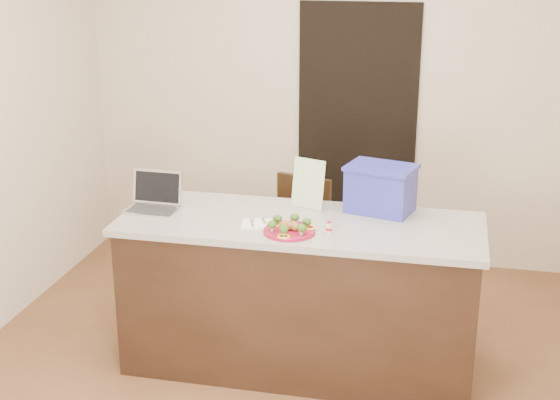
% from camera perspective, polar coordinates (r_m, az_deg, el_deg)
% --- Properties ---
extents(ground, '(4.00, 4.00, 0.00)m').
position_cam_1_polar(ground, '(4.59, 0.76, -13.44)').
color(ground, brown).
rests_on(ground, ground).
extents(room_shell, '(4.00, 4.00, 4.00)m').
position_cam_1_polar(room_shell, '(3.98, 0.86, 6.74)').
color(room_shell, white).
rests_on(room_shell, ground).
extents(doorway, '(0.90, 0.02, 2.00)m').
position_cam_1_polar(doorway, '(6.01, 5.62, 4.71)').
color(doorway, black).
rests_on(doorway, ground).
extents(island, '(2.06, 0.76, 0.92)m').
position_cam_1_polar(island, '(4.58, 1.43, -6.91)').
color(island, black).
rests_on(island, ground).
extents(plate, '(0.28, 0.28, 0.02)m').
position_cam_1_polar(plate, '(4.23, 0.69, -2.27)').
color(plate, maroon).
rests_on(plate, island).
extents(meatballs, '(0.11, 0.10, 0.04)m').
position_cam_1_polar(meatballs, '(4.22, 0.68, -1.90)').
color(meatballs, olive).
rests_on(meatballs, plate).
extents(broccoli, '(0.23, 0.24, 0.04)m').
position_cam_1_polar(broccoli, '(4.21, 0.69, -1.70)').
color(broccoli, '#234813').
rests_on(broccoli, plate).
extents(pepper_rings, '(0.26, 0.24, 0.01)m').
position_cam_1_polar(pepper_rings, '(4.22, 0.69, -2.15)').
color(pepper_rings, yellow).
rests_on(pepper_rings, plate).
extents(napkin, '(0.19, 0.19, 0.01)m').
position_cam_1_polar(napkin, '(4.35, -1.72, -1.76)').
color(napkin, silver).
rests_on(napkin, island).
extents(fork, '(0.05, 0.14, 0.00)m').
position_cam_1_polar(fork, '(4.36, -1.96, -1.63)').
color(fork, '#B8B8BD').
rests_on(fork, napkin).
extents(knife, '(0.05, 0.17, 0.01)m').
position_cam_1_polar(knife, '(4.33, -1.39, -1.77)').
color(knife, white).
rests_on(knife, napkin).
extents(yogurt_bottle, '(0.03, 0.03, 0.06)m').
position_cam_1_polar(yogurt_bottle, '(4.23, 3.60, -2.06)').
color(yogurt_bottle, beige).
rests_on(yogurt_bottle, island).
extents(laptop, '(0.31, 0.25, 0.22)m').
position_cam_1_polar(laptop, '(4.65, -9.17, 0.08)').
color(laptop, silver).
rests_on(laptop, island).
extents(leaflet, '(0.21, 0.11, 0.29)m').
position_cam_1_polar(leaflet, '(4.57, 2.08, 1.20)').
color(leaflet, white).
rests_on(leaflet, island).
extents(blue_box, '(0.44, 0.36, 0.28)m').
position_cam_1_polar(blue_box, '(4.55, 7.37, 0.85)').
color(blue_box, '#2B2F9E').
rests_on(blue_box, island).
extents(chair, '(0.50, 0.51, 0.91)m').
position_cam_1_polar(chair, '(5.32, 1.54, -2.58)').
color(chair, black).
rests_on(chair, ground).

